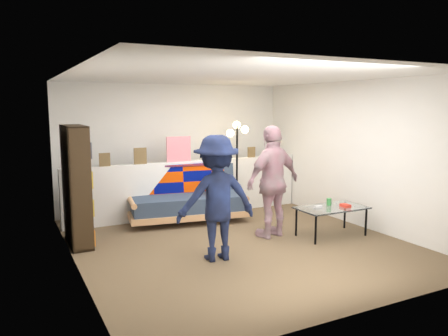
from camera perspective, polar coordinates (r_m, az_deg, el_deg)
name	(u,v)px	position (r m, az deg, el deg)	size (l,w,h in m)	color
ground	(236,242)	(6.52, 1.62, -9.62)	(5.00, 5.00, 0.00)	brown
room_shell	(222,127)	(6.64, -0.28, 5.39)	(4.60, 5.05, 2.45)	silver
half_wall_ledge	(189,188)	(7.98, -4.58, -2.65)	(4.45, 0.15, 1.00)	silver
ledge_decor	(177,152)	(7.78, -6.12, 2.10)	(2.97, 0.02, 0.45)	brown
futon_sofa	(187,198)	(7.64, -4.87, -3.91)	(2.11, 1.24, 0.85)	tan
bookshelf	(76,190)	(6.58, -18.71, -2.70)	(0.29, 0.86, 1.72)	black
coffee_table	(332,209)	(6.91, 13.91, -5.22)	(1.08, 0.60, 0.56)	black
floor_lamp	(237,149)	(7.95, 1.72, 2.52)	(0.35, 0.32, 1.71)	black
person_left	(216,198)	(5.63, -0.99, -3.94)	(1.05, 0.60, 1.62)	black
person_right	(273,182)	(6.64, 6.42, -1.78)	(1.00, 0.42, 1.70)	pink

